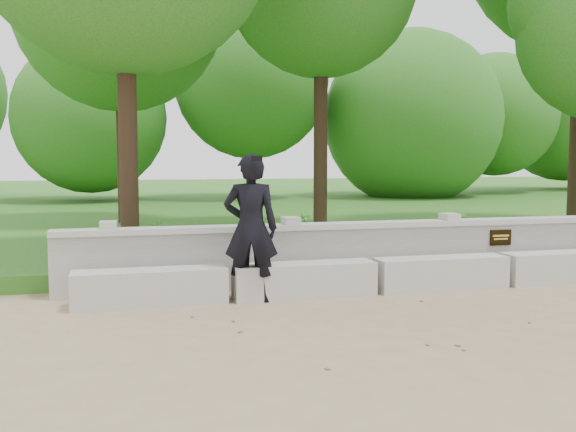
{
  "coord_description": "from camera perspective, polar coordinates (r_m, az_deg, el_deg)",
  "views": [
    {
      "loc": [
        -5.35,
        -6.15,
        1.81
      ],
      "look_at": [
        -3.21,
        1.95,
        1.07
      ],
      "focal_mm": 40.0,
      "sensor_mm": 36.0,
      "label": 1
    }
  ],
  "objects": [
    {
      "name": "lawn",
      "position": [
        20.92,
        0.08,
        0.4
      ],
      "size": [
        40.0,
        22.0,
        0.25
      ],
      "primitive_type": "cube",
      "color": "#1F5F1A",
      "rests_on": "ground"
    },
    {
      "name": "concrete_bench",
      "position": [
        9.8,
        18.62,
        -4.56
      ],
      "size": [
        11.9,
        0.45,
        0.45
      ],
      "color": "#BBB9B1",
      "rests_on": "ground"
    },
    {
      "name": "parapet_wall",
      "position": [
        10.34,
        16.53,
        -2.67
      ],
      "size": [
        12.5,
        0.35,
        0.9
      ],
      "color": "#B0AEA6",
      "rests_on": "ground"
    },
    {
      "name": "man_main",
      "position": [
        8.16,
        -3.33,
        -1.08
      ],
      "size": [
        0.78,
        0.71,
        1.89
      ],
      "color": "black",
      "rests_on": "ground"
    },
    {
      "name": "shrub_a",
      "position": [
        10.69,
        -11.3,
        -1.78
      ],
      "size": [
        0.39,
        0.32,
        0.63
      ],
      "primitive_type": "imported",
      "rotation": [
        0.0,
        0.0,
        0.34
      ],
      "color": "#3F852D",
      "rests_on": "lawn"
    },
    {
      "name": "shrub_b",
      "position": [
        12.03,
        14.94,
        -1.07
      ],
      "size": [
        0.39,
        0.43,
        0.64
      ],
      "primitive_type": "imported",
      "rotation": [
        0.0,
        0.0,
        1.92
      ],
      "color": "#3F852D",
      "rests_on": "lawn"
    },
    {
      "name": "shrub_d",
      "position": [
        11.48,
        1.41,
        -1.15
      ],
      "size": [
        0.45,
        0.47,
        0.65
      ],
      "primitive_type": "imported",
      "rotation": [
        0.0,
        0.0,
        5.16
      ],
      "color": "#3F852D",
      "rests_on": "lawn"
    }
  ]
}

